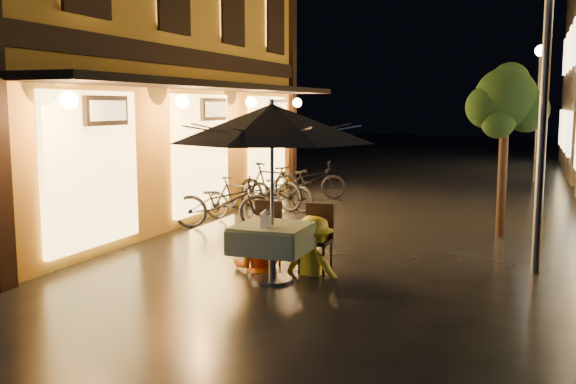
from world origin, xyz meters
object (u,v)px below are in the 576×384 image
at_px(cafe_table, 272,239).
at_px(bicycle_0, 223,202).
at_px(patio_umbrella, 272,123).
at_px(person_orange, 257,217).
at_px(table_lantern, 266,217).
at_px(person_yellow, 313,218).
at_px(streetlamp_near, 546,66).

xyz_separation_m(cafe_table, bicycle_0, (-2.34, 3.20, -0.08)).
bearing_deg(patio_umbrella, person_orange, 130.01).
xyz_separation_m(table_lantern, person_yellow, (0.39, 0.80, -0.11)).
distance_m(streetlamp_near, patio_umbrella, 3.85).
relative_size(person_orange, person_yellow, 0.96).
bearing_deg(streetlamp_near, person_orange, -162.66).
xyz_separation_m(cafe_table, patio_umbrella, (0.00, -0.00, 1.56)).
bearing_deg(bicycle_0, patio_umbrella, -165.51).
distance_m(streetlamp_near, person_yellow, 3.82).
distance_m(person_orange, person_yellow, 0.85).
relative_size(patio_umbrella, bicycle_0, 1.45).
height_order(person_yellow, bicycle_0, person_yellow).
bearing_deg(person_orange, streetlamp_near, -176.86).
height_order(streetlamp_near, patio_umbrella, streetlamp_near).
height_order(patio_umbrella, person_orange, patio_umbrella).
xyz_separation_m(table_lantern, person_orange, (-0.46, 0.76, -0.15)).
xyz_separation_m(patio_umbrella, person_yellow, (0.39, 0.58, -1.34)).
bearing_deg(person_yellow, person_orange, 14.14).
bearing_deg(cafe_table, person_orange, 130.01).
bearing_deg(cafe_table, table_lantern, -90.00).
bearing_deg(patio_umbrella, bicycle_0, 126.24).
distance_m(cafe_table, table_lantern, 0.40).
relative_size(patio_umbrella, person_yellow, 1.72).
distance_m(table_lantern, person_orange, 0.90).
relative_size(patio_umbrella, person_orange, 1.80).
bearing_deg(bicycle_0, person_yellow, -155.50).
distance_m(streetlamp_near, table_lantern, 4.37).
height_order(cafe_table, bicycle_0, bicycle_0).
bearing_deg(person_orange, patio_umbrella, 115.81).
xyz_separation_m(person_orange, person_yellow, (0.85, 0.04, 0.04)).
relative_size(person_yellow, bicycle_0, 0.84).
height_order(table_lantern, person_orange, person_orange).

